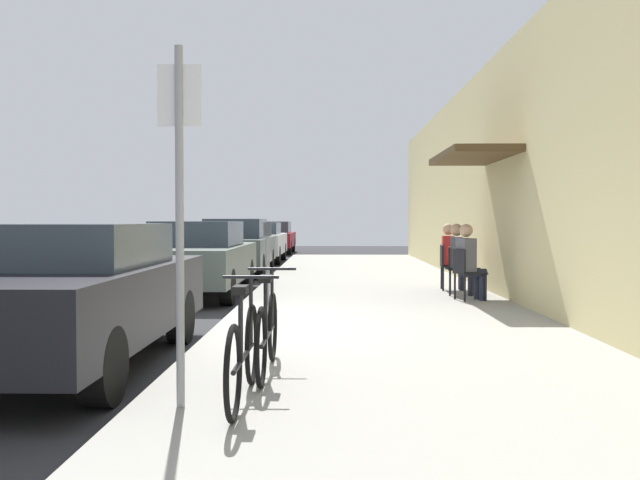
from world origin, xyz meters
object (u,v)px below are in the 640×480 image
(cafe_chair_1, at_px, (456,267))
(seated_patron_2, at_px, (451,254))
(parked_car_3, at_px, (257,241))
(street_sign, at_px, (180,197))
(parked_car_4, at_px, (273,237))
(seated_patron_0, at_px, (469,259))
(parking_meter, at_px, (268,256))
(parked_car_2, at_px, (236,246))
(parked_car_1, at_px, (197,258))
(bicycle_0, at_px, (244,353))
(parked_car_0, at_px, (71,293))
(bicycle_1, at_px, (267,332))
(seated_patron_1, at_px, (460,256))
(cafe_chair_0, at_px, (466,271))
(cafe_chair_2, at_px, (448,264))

(cafe_chair_1, relative_size, seated_patron_2, 0.67)
(parked_car_3, bearing_deg, street_sign, -85.42)
(street_sign, bearing_deg, parked_car_3, 94.58)
(parked_car_4, xyz_separation_m, seated_patron_0, (4.92, -18.40, 0.08))
(parking_meter, relative_size, seated_patron_0, 1.02)
(parked_car_2, bearing_deg, parking_meter, -77.98)
(parked_car_1, height_order, bicycle_0, parked_car_1)
(seated_patron_2, bearing_deg, bicycle_0, -110.17)
(parked_car_0, relative_size, seated_patron_2, 3.41)
(parked_car_4, height_order, cafe_chair_1, parked_car_4)
(street_sign, bearing_deg, bicycle_0, 20.71)
(street_sign, distance_m, seated_patron_0, 7.45)
(parked_car_1, xyz_separation_m, parked_car_2, (0.00, 5.25, 0.02))
(parked_car_3, xyz_separation_m, street_sign, (1.50, -18.72, 0.91))
(parked_car_3, xyz_separation_m, bicycle_1, (2.03, -17.62, -0.26))
(seated_patron_2, bearing_deg, seated_patron_1, -89.98)
(parking_meter, bearing_deg, bicycle_0, -86.31)
(street_sign, distance_m, cafe_chair_0, 7.44)
(seated_patron_1, distance_m, cafe_chair_2, 0.89)
(parked_car_0, xyz_separation_m, cafe_chair_1, (4.86, 5.61, -0.13))
(bicycle_0, bearing_deg, street_sign, -159.29)
(bicycle_1, relative_size, cafe_chair_1, 1.97)
(parked_car_4, bearing_deg, seated_patron_2, -73.60)
(parked_car_1, xyz_separation_m, street_sign, (1.50, -8.15, 0.89))
(bicycle_0, distance_m, cafe_chair_1, 7.83)
(street_sign, height_order, cafe_chair_0, street_sign)
(parked_car_0, relative_size, parking_meter, 3.33)
(parked_car_0, height_order, parked_car_3, parked_car_0)
(parked_car_3, distance_m, parking_meter, 12.69)
(parked_car_1, xyz_separation_m, bicycle_0, (1.93, -7.99, -0.27))
(street_sign, distance_m, bicycle_0, 1.25)
(parked_car_1, xyz_separation_m, cafe_chair_2, (4.86, 0.13, -0.13))
(seated_patron_0, bearing_deg, parked_car_1, 162.18)
(parked_car_3, relative_size, seated_patron_1, 3.41)
(parked_car_2, distance_m, bicycle_0, 13.39)
(cafe_chair_1, distance_m, cafe_chair_2, 0.86)
(bicycle_1, bearing_deg, cafe_chair_2, 68.50)
(cafe_chair_0, distance_m, cafe_chair_2, 1.72)
(street_sign, bearing_deg, cafe_chair_2, 67.94)
(parked_car_2, relative_size, parked_car_3, 1.00)
(cafe_chair_1, bearing_deg, parked_car_3, 113.27)
(parked_car_1, relative_size, seated_patron_0, 3.41)
(parked_car_4, relative_size, seated_patron_0, 3.41)
(parked_car_1, xyz_separation_m, cafe_chair_1, (4.86, -0.73, -0.13))
(parked_car_0, distance_m, cafe_chair_0, 6.79)
(parking_meter, distance_m, street_sign, 6.18)
(parked_car_3, xyz_separation_m, seated_patron_1, (4.92, -11.31, 0.08))
(parked_car_4, relative_size, bicycle_0, 2.57)
(parked_car_2, height_order, street_sign, street_sign)
(street_sign, xyz_separation_m, cafe_chair_1, (3.36, 7.42, -1.02))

